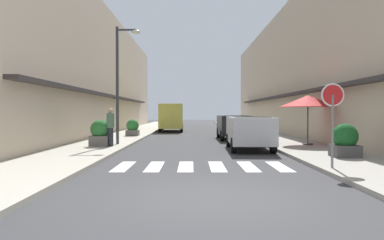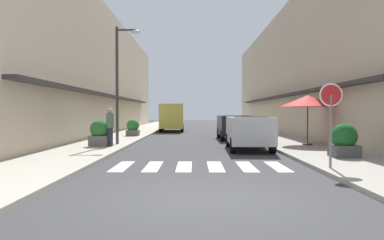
{
  "view_description": "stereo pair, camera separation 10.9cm",
  "coord_description": "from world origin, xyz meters",
  "px_view_note": "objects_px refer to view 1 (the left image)",
  "views": [
    {
      "loc": [
        -0.29,
        -6.99,
        1.67
      ],
      "look_at": [
        -0.3,
        16.05,
        1.17
      ],
      "focal_mm": 34.36,
      "sensor_mm": 36.0,
      "label": 1
    },
    {
      "loc": [
        -0.18,
        -6.99,
        1.67
      ],
      "look_at": [
        -0.3,
        16.05,
        1.17
      ],
      "focal_mm": 34.36,
      "sensor_mm": 36.0,
      "label": 2
    }
  ],
  "objects_px": {
    "parked_car_mid": "(234,124)",
    "planter_corner": "(345,141)",
    "street_lamp": "(121,73)",
    "parked_car_near": "(250,129)",
    "round_street_sign": "(333,103)",
    "planter_far": "(133,128)",
    "cafe_umbrella": "(308,101)",
    "delivery_van": "(172,115)",
    "pedestrian_walking_near": "(111,126)",
    "planter_midblock": "(100,133)"
  },
  "relations": [
    {
      "from": "planter_corner",
      "to": "street_lamp",
      "type": "bearing_deg",
      "value": 149.43
    },
    {
      "from": "parked_car_mid",
      "to": "planter_midblock",
      "type": "height_order",
      "value": "parked_car_mid"
    },
    {
      "from": "round_street_sign",
      "to": "planter_corner",
      "type": "bearing_deg",
      "value": 60.73
    },
    {
      "from": "parked_car_mid",
      "to": "planter_midblock",
      "type": "xyz_separation_m",
      "value": [
        -6.72,
        -5.57,
        -0.21
      ]
    },
    {
      "from": "parked_car_near",
      "to": "planter_far",
      "type": "relative_size",
      "value": 3.8
    },
    {
      "from": "planter_corner",
      "to": "pedestrian_walking_near",
      "type": "bearing_deg",
      "value": 156.37
    },
    {
      "from": "round_street_sign",
      "to": "planter_midblock",
      "type": "relative_size",
      "value": 1.95
    },
    {
      "from": "round_street_sign",
      "to": "planter_corner",
      "type": "xyz_separation_m",
      "value": [
        1.39,
        2.48,
        -1.23
      ]
    },
    {
      "from": "parked_car_near",
      "to": "street_lamp",
      "type": "xyz_separation_m",
      "value": [
        -5.96,
        1.71,
        2.64
      ]
    },
    {
      "from": "cafe_umbrella",
      "to": "planter_midblock",
      "type": "distance_m",
      "value": 9.84
    },
    {
      "from": "parked_car_near",
      "to": "round_street_sign",
      "type": "bearing_deg",
      "value": -76.91
    },
    {
      "from": "planter_corner",
      "to": "planter_far",
      "type": "relative_size",
      "value": 1.07
    },
    {
      "from": "round_street_sign",
      "to": "street_lamp",
      "type": "height_order",
      "value": "street_lamp"
    },
    {
      "from": "parked_car_mid",
      "to": "cafe_umbrella",
      "type": "height_order",
      "value": "cafe_umbrella"
    },
    {
      "from": "street_lamp",
      "to": "planter_corner",
      "type": "distance_m",
      "value": 10.54
    },
    {
      "from": "pedestrian_walking_near",
      "to": "planter_midblock",
      "type": "bearing_deg",
      "value": 48.3
    },
    {
      "from": "parked_car_near",
      "to": "pedestrian_walking_near",
      "type": "bearing_deg",
      "value": 175.5
    },
    {
      "from": "parked_car_mid",
      "to": "planter_midblock",
      "type": "relative_size",
      "value": 3.54
    },
    {
      "from": "parked_car_near",
      "to": "round_street_sign",
      "type": "relative_size",
      "value": 1.74
    },
    {
      "from": "round_street_sign",
      "to": "planter_corner",
      "type": "height_order",
      "value": "round_street_sign"
    },
    {
      "from": "cafe_umbrella",
      "to": "planter_corner",
      "type": "xyz_separation_m",
      "value": [
        -0.21,
        -4.77,
        -1.51
      ]
    },
    {
      "from": "parked_car_mid",
      "to": "pedestrian_walking_near",
      "type": "xyz_separation_m",
      "value": [
        -6.22,
        -5.7,
        0.11
      ]
    },
    {
      "from": "planter_corner",
      "to": "cafe_umbrella",
      "type": "bearing_deg",
      "value": 87.42
    },
    {
      "from": "round_street_sign",
      "to": "planter_midblock",
      "type": "distance_m",
      "value": 10.48
    },
    {
      "from": "parked_car_mid",
      "to": "delivery_van",
      "type": "distance_m",
      "value": 10.57
    },
    {
      "from": "planter_corner",
      "to": "planter_far",
      "type": "bearing_deg",
      "value": 128.92
    },
    {
      "from": "parked_car_mid",
      "to": "planter_far",
      "type": "bearing_deg",
      "value": 164.77
    },
    {
      "from": "cafe_umbrella",
      "to": "pedestrian_walking_near",
      "type": "distance_m",
      "value": 9.31
    },
    {
      "from": "parked_car_mid",
      "to": "street_lamp",
      "type": "height_order",
      "value": "street_lamp"
    },
    {
      "from": "round_street_sign",
      "to": "parked_car_near",
      "type": "bearing_deg",
      "value": 103.09
    },
    {
      "from": "parked_car_mid",
      "to": "pedestrian_walking_near",
      "type": "distance_m",
      "value": 8.43
    },
    {
      "from": "street_lamp",
      "to": "planter_far",
      "type": "relative_size",
      "value": 5.28
    },
    {
      "from": "cafe_umbrella",
      "to": "delivery_van",
      "type": "bearing_deg",
      "value": 116.71
    },
    {
      "from": "delivery_van",
      "to": "planter_midblock",
      "type": "xyz_separation_m",
      "value": [
        -2.41,
        -15.21,
        -0.7
      ]
    },
    {
      "from": "pedestrian_walking_near",
      "to": "street_lamp",
      "type": "bearing_deg",
      "value": -38.78
    },
    {
      "from": "street_lamp",
      "to": "cafe_umbrella",
      "type": "height_order",
      "value": "street_lamp"
    },
    {
      "from": "round_street_sign",
      "to": "cafe_umbrella",
      "type": "distance_m",
      "value": 7.43
    },
    {
      "from": "parked_car_near",
      "to": "parked_car_mid",
      "type": "bearing_deg",
      "value": 90.0
    },
    {
      "from": "parked_car_mid",
      "to": "planter_midblock",
      "type": "bearing_deg",
      "value": -140.36
    },
    {
      "from": "parked_car_near",
      "to": "planter_corner",
      "type": "distance_m",
      "value": 4.42
    },
    {
      "from": "delivery_van",
      "to": "cafe_umbrella",
      "type": "bearing_deg",
      "value": -63.29
    },
    {
      "from": "round_street_sign",
      "to": "planter_midblock",
      "type": "xyz_separation_m",
      "value": [
        -8.1,
        6.54,
        -1.2
      ]
    },
    {
      "from": "round_street_sign",
      "to": "street_lamp",
      "type": "bearing_deg",
      "value": 133.86
    },
    {
      "from": "delivery_van",
      "to": "round_street_sign",
      "type": "height_order",
      "value": "round_street_sign"
    },
    {
      "from": "parked_car_mid",
      "to": "planter_corner",
      "type": "distance_m",
      "value": 10.02
    },
    {
      "from": "planter_midblock",
      "to": "round_street_sign",
      "type": "bearing_deg",
      "value": -38.93
    },
    {
      "from": "parked_car_near",
      "to": "round_street_sign",
      "type": "distance_m",
      "value": 6.16
    },
    {
      "from": "parked_car_near",
      "to": "planter_midblock",
      "type": "relative_size",
      "value": 3.4
    },
    {
      "from": "parked_car_near",
      "to": "pedestrian_walking_near",
      "type": "distance_m",
      "value": 6.24
    },
    {
      "from": "planter_midblock",
      "to": "delivery_van",
      "type": "bearing_deg",
      "value": 81.0
    }
  ]
}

